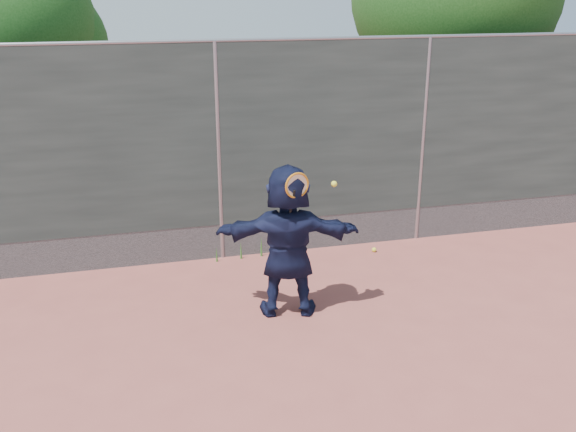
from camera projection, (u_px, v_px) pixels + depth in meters
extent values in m
plane|color=#9E4C42|center=(280.00, 401.00, 5.99)|extent=(80.00, 80.00, 0.00)
imported|color=#131734|center=(288.00, 241.00, 7.34)|extent=(1.75, 0.87, 1.81)
sphere|color=yellow|center=(374.00, 250.00, 9.34)|extent=(0.07, 0.07, 0.07)
cube|color=#38423D|center=(218.00, 137.00, 8.59)|extent=(20.00, 0.04, 2.50)
cube|color=slate|center=(222.00, 241.00, 9.10)|extent=(20.00, 0.03, 0.50)
cylinder|color=gray|center=(214.00, 41.00, 8.17)|extent=(20.00, 0.05, 0.05)
cylinder|color=gray|center=(219.00, 155.00, 8.67)|extent=(0.06, 0.06, 3.00)
cylinder|color=gray|center=(422.00, 143.00, 9.37)|extent=(0.06, 0.06, 3.00)
torus|color=#C47012|center=(297.00, 185.00, 6.93)|extent=(0.29, 0.10, 0.29)
cylinder|color=beige|center=(297.00, 185.00, 6.93)|extent=(0.24, 0.07, 0.25)
cylinder|color=black|center=(292.00, 203.00, 7.00)|extent=(0.06, 0.13, 0.33)
sphere|color=yellow|center=(334.00, 184.00, 7.14)|extent=(0.07, 0.07, 0.07)
cylinder|color=#382314|center=(444.00, 122.00, 11.79)|extent=(0.28, 0.28, 2.60)
sphere|color=#23561C|center=(484.00, 11.00, 11.49)|extent=(2.52, 2.52, 2.52)
cylinder|color=#382314|center=(17.00, 146.00, 10.85)|extent=(0.28, 0.28, 2.20)
sphere|color=#23561C|center=(0.00, 28.00, 10.20)|extent=(3.00, 3.00, 3.00)
sphere|color=#23561C|center=(44.00, 46.00, 10.62)|extent=(2.10, 2.10, 2.10)
cone|color=#387226|center=(241.00, 250.00, 9.08)|extent=(0.03, 0.03, 0.26)
cone|color=#387226|center=(261.00, 246.00, 9.17)|extent=(0.03, 0.03, 0.30)
cone|color=#387226|center=(217.00, 254.00, 8.99)|extent=(0.03, 0.03, 0.22)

